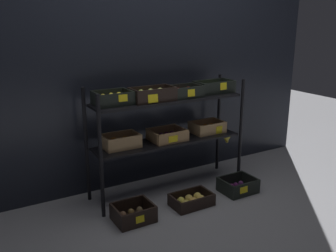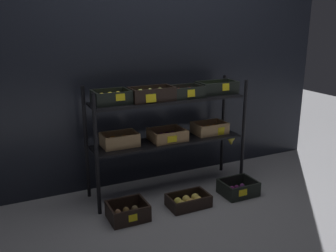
% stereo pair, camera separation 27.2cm
% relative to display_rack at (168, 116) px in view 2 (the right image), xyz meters
% --- Properties ---
extents(ground_plane, '(10.00, 10.00, 0.00)m').
position_rel_display_rack_xyz_m(ground_plane, '(-0.01, -0.01, -0.71)').
color(ground_plane, gray).
extents(storefront_wall, '(3.82, 0.12, 2.23)m').
position_rel_display_rack_xyz_m(storefront_wall, '(-0.01, 0.36, 0.40)').
color(storefront_wall, black).
rests_on(storefront_wall, ground_plane).
extents(display_rack, '(1.54, 0.38, 1.01)m').
position_rel_display_rack_xyz_m(display_rack, '(0.00, 0.00, 0.00)').
color(display_rack, black).
rests_on(display_rack, ground_plane).
extents(crate_ground_kiwi, '(0.31, 0.26, 0.14)m').
position_rel_display_rack_xyz_m(crate_ground_kiwi, '(-0.53, -0.36, -0.66)').
color(crate_ground_kiwi, black).
rests_on(crate_ground_kiwi, ground_plane).
extents(crate_ground_apple_gold, '(0.35, 0.22, 0.11)m').
position_rel_display_rack_xyz_m(crate_ground_apple_gold, '(0.01, -0.39, -0.67)').
color(crate_ground_apple_gold, black).
rests_on(crate_ground_apple_gold, ground_plane).
extents(crate_ground_plum, '(0.31, 0.26, 0.13)m').
position_rel_display_rack_xyz_m(crate_ground_plum, '(0.53, -0.38, -0.66)').
color(crate_ground_plum, black).
rests_on(crate_ground_plum, ground_plane).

